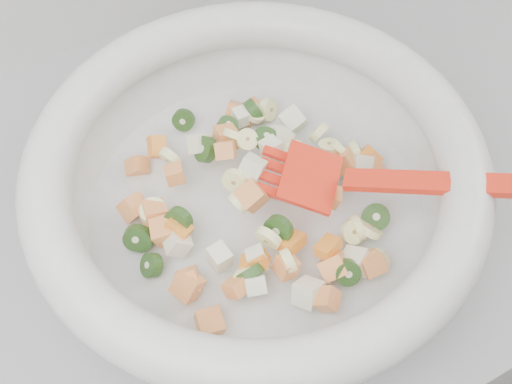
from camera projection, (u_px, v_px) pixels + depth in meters
name	position (u px, v px, depth m)	size (l,w,h in m)	color
counter	(183.00, 369.00, 1.03)	(2.00, 0.60, 0.90)	gray
mixing_bowl	(256.00, 183.00, 0.61)	(0.45, 0.43, 0.13)	silver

